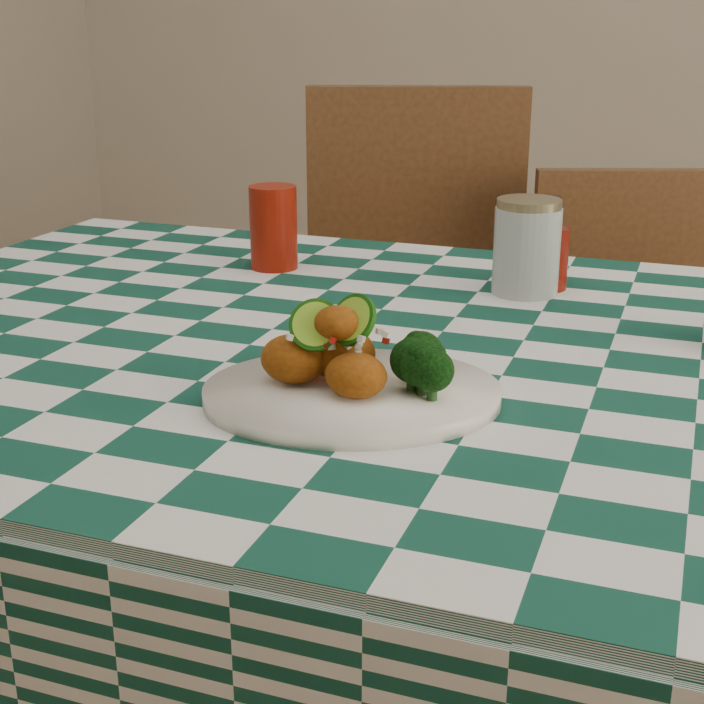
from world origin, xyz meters
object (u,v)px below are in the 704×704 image
at_px(mason_jar, 527,247).
at_px(wooden_chair_right, 643,413).
at_px(dining_table, 421,627).
at_px(plate, 352,394).
at_px(ketchup_bottle, 547,243).
at_px(wooden_chair_left, 416,352).
at_px(fried_chicken_pile, 340,346).
at_px(red_tumbler, 273,227).

bearing_deg(mason_jar, wooden_chair_right, 71.13).
height_order(dining_table, plate, plate).
distance_m(plate, ketchup_bottle, 0.52).
distance_m(wooden_chair_left, wooden_chair_right, 0.46).
height_order(fried_chicken_pile, ketchup_bottle, ketchup_bottle).
relative_size(mason_jar, wooden_chair_left, 0.13).
distance_m(ketchup_bottle, mason_jar, 0.04).
bearing_deg(fried_chicken_pile, ketchup_bottle, 76.26).
distance_m(plate, red_tumbler, 0.57).
relative_size(dining_table, mason_jar, 12.34).
distance_m(dining_table, plate, 0.45).
distance_m(plate, fried_chicken_pile, 0.05).
height_order(mason_jar, wooden_chair_left, wooden_chair_left).
bearing_deg(plate, fried_chicken_pile, 180.00).
relative_size(dining_table, wooden_chair_left, 1.63).
relative_size(plate, fried_chicken_pile, 2.33).
bearing_deg(dining_table, mason_jar, 77.16).
bearing_deg(red_tumbler, plate, -57.69).
bearing_deg(ketchup_bottle, fried_chicken_pile, -103.74).
xyz_separation_m(plate, red_tumbler, (-0.31, 0.48, 0.06)).
bearing_deg(red_tumbler, mason_jar, -1.46).
bearing_deg(plate, mason_jar, 79.30).
bearing_deg(fried_chicken_pile, dining_table, 78.85).
bearing_deg(wooden_chair_right, dining_table, -126.45).
relative_size(dining_table, plate, 5.44).
bearing_deg(wooden_chair_left, fried_chicken_pile, -96.46).
xyz_separation_m(fried_chicken_pile, ketchup_bottle, (0.12, 0.51, 0.01)).
distance_m(dining_table, wooden_chair_left, 0.78).
bearing_deg(plate, wooden_chair_right, 75.13).
bearing_deg(ketchup_bottle, wooden_chair_left, 126.39).
bearing_deg(wooden_chair_left, ketchup_bottle, -71.58).
bearing_deg(wooden_chair_left, mason_jar, -75.74).
bearing_deg(wooden_chair_left, red_tumbler, -120.63).
bearing_deg(mason_jar, dining_table, -102.84).
relative_size(red_tumbler, mason_jar, 0.95).
xyz_separation_m(fried_chicken_pile, wooden_chair_left, (-0.19, 0.94, -0.34)).
xyz_separation_m(plate, wooden_chair_right, (0.25, 0.95, -0.36)).
height_order(red_tumbler, wooden_chair_right, red_tumbler).
bearing_deg(dining_table, ketchup_bottle, 74.67).
bearing_deg(red_tumbler, wooden_chair_left, 77.34).
distance_m(ketchup_bottle, wooden_chair_left, 0.63).
distance_m(mason_jar, wooden_chair_left, 0.65).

